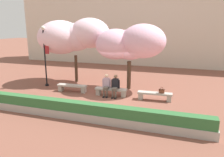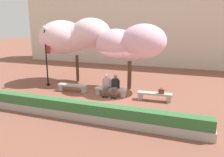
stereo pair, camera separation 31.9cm
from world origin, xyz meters
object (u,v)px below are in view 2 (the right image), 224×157
(person_seated_right, at_px, (115,85))
(stone_bench_near_west, at_px, (111,91))
(stone_bench_center, at_px, (155,95))
(cherry_tree_main, at_px, (131,43))
(stone_bench_west_end, at_px, (73,87))
(handbag, at_px, (161,91))
(lamp_post_with_banner, at_px, (46,50))
(cherry_tree_secondary, at_px, (74,36))
(person_seated_left, at_px, (106,84))

(person_seated_right, bearing_deg, stone_bench_near_west, 169.32)
(stone_bench_center, bearing_deg, cherry_tree_main, 138.18)
(stone_bench_west_end, xyz_separation_m, handbag, (5.48, -0.02, 0.27))
(stone_bench_near_west, bearing_deg, person_seated_right, -10.68)
(person_seated_right, height_order, lamp_post_with_banner, lamp_post_with_banner)
(cherry_tree_secondary, bearing_deg, person_seated_right, -31.30)
(stone_bench_center, xyz_separation_m, cherry_tree_secondary, (-6.23, 2.35, 3.01))
(person_seated_right, xyz_separation_m, lamp_post_with_banner, (-5.16, 0.76, 1.72))
(stone_bench_near_west, bearing_deg, stone_bench_center, 0.00)
(stone_bench_west_end, height_order, stone_bench_near_west, same)
(handbag, xyz_separation_m, cherry_tree_secondary, (-6.59, 2.37, 2.73))
(cherry_tree_main, bearing_deg, stone_bench_center, -41.82)
(person_seated_right, bearing_deg, handbag, 0.71)
(stone_bench_west_end, relative_size, handbag, 5.62)
(stone_bench_near_west, height_order, stone_bench_center, same)
(handbag, relative_size, cherry_tree_main, 0.08)
(stone_bench_near_west, xyz_separation_m, lamp_post_with_banner, (-4.88, 0.70, 2.12))
(stone_bench_near_west, distance_m, person_seated_left, 0.48)
(cherry_tree_main, distance_m, cherry_tree_secondary, 4.45)
(person_seated_left, bearing_deg, cherry_tree_main, 59.91)
(stone_bench_west_end, xyz_separation_m, lamp_post_with_banner, (-2.32, 0.70, 2.12))
(cherry_tree_main, bearing_deg, lamp_post_with_banner, -170.45)
(stone_bench_near_west, xyz_separation_m, cherry_tree_main, (0.72, 1.65, 2.67))
(stone_bench_west_end, distance_m, person_seated_right, 2.87)
(stone_bench_near_west, height_order, cherry_tree_main, cherry_tree_main)
(stone_bench_west_end, relative_size, stone_bench_center, 1.00)
(cherry_tree_main, bearing_deg, person_seated_right, -104.43)
(stone_bench_center, bearing_deg, cherry_tree_secondary, 159.33)
(stone_bench_west_end, distance_m, cherry_tree_secondary, 3.97)
(cherry_tree_main, height_order, lamp_post_with_banner, cherry_tree_main)
(person_seated_left, xyz_separation_m, person_seated_right, (0.55, -0.00, 0.00))
(stone_bench_west_end, relative_size, lamp_post_with_banner, 0.47)
(person_seated_right, bearing_deg, stone_bench_west_end, 178.93)
(stone_bench_near_west, bearing_deg, person_seated_left, -168.73)
(stone_bench_west_end, height_order, person_seated_left, person_seated_left)
(stone_bench_west_end, bearing_deg, person_seated_right, -1.07)
(person_seated_left, xyz_separation_m, lamp_post_with_banner, (-4.61, 0.76, 1.72))
(stone_bench_center, distance_m, person_seated_left, 2.85)
(person_seated_left, distance_m, lamp_post_with_banner, 4.98)
(person_seated_right, distance_m, lamp_post_with_banner, 5.49)
(person_seated_left, relative_size, handbag, 3.81)
(handbag, relative_size, lamp_post_with_banner, 0.08)
(handbag, bearing_deg, stone_bench_west_end, 179.78)
(stone_bench_center, height_order, cherry_tree_main, cherry_tree_main)
(lamp_post_with_banner, bearing_deg, stone_bench_center, -5.41)
(stone_bench_west_end, relative_size, person_seated_right, 1.48)
(stone_bench_center, height_order, handbag, handbag)
(person_seated_right, bearing_deg, cherry_tree_main, 75.57)
(stone_bench_near_west, xyz_separation_m, person_seated_left, (-0.26, -0.05, 0.39))
(person_seated_right, bearing_deg, stone_bench_center, 1.34)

